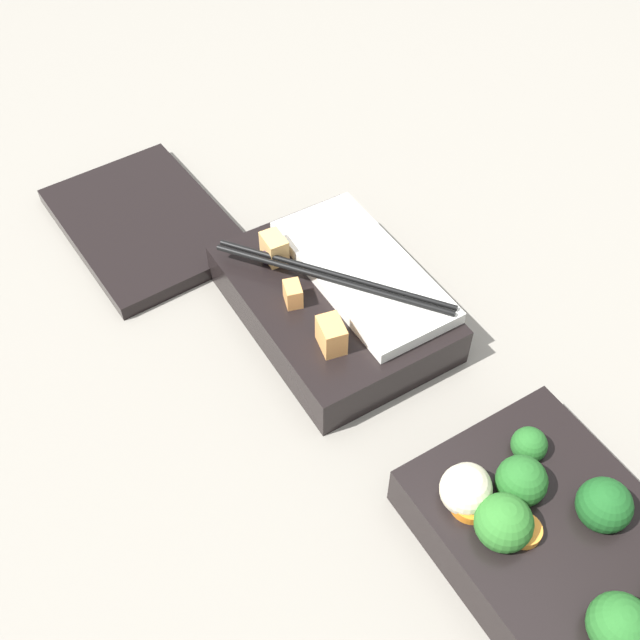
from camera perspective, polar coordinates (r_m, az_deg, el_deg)
The scene contains 4 objects.
ground_plane at distance 0.64m, azimuth 9.54°, elevation -7.30°, with size 3.00×3.00×0.00m, color gray.
bento_tray_vegetable at distance 0.57m, azimuth 17.74°, elevation -16.05°, with size 0.21×0.15×0.07m.
bento_tray_rice at distance 0.68m, azimuth 1.20°, elevation 1.65°, with size 0.21×0.15×0.07m.
bento_lid at distance 0.80m, azimuth -13.25°, elevation 7.20°, with size 0.21×0.15×0.02m, color black.
Camera 1 is at (-0.24, 0.27, 0.53)m, focal length 42.00 mm.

